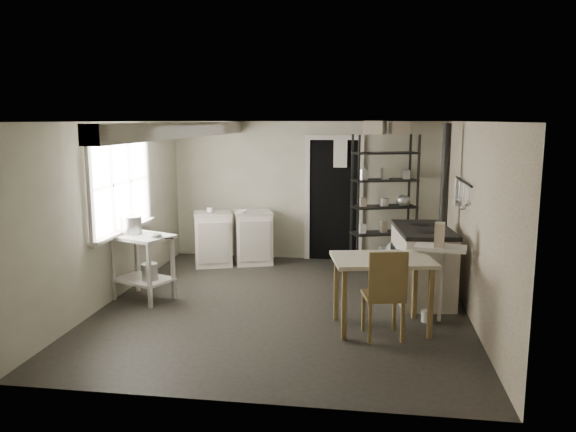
# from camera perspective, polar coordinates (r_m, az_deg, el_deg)

# --- Properties ---
(floor) EXTENTS (5.00, 5.00, 0.00)m
(floor) POSITION_cam_1_polar(r_m,az_deg,el_deg) (7.20, -0.35, -9.07)
(floor) COLOR black
(floor) RESTS_ON ground
(ceiling) EXTENTS (5.00, 5.00, 0.00)m
(ceiling) POSITION_cam_1_polar(r_m,az_deg,el_deg) (6.81, -0.37, 9.57)
(ceiling) COLOR beige
(ceiling) RESTS_ON wall_back
(wall_back) EXTENTS (4.50, 0.02, 2.30)m
(wall_back) POSITION_cam_1_polar(r_m,az_deg,el_deg) (9.36, 1.94, 2.55)
(wall_back) COLOR #B0AC96
(wall_back) RESTS_ON ground
(wall_front) EXTENTS (4.50, 0.02, 2.30)m
(wall_front) POSITION_cam_1_polar(r_m,az_deg,el_deg) (4.51, -5.14, -5.33)
(wall_front) COLOR #B0AC96
(wall_front) RESTS_ON ground
(wall_left) EXTENTS (0.02, 5.00, 2.30)m
(wall_left) POSITION_cam_1_polar(r_m,az_deg,el_deg) (7.58, -17.43, 0.41)
(wall_left) COLOR #B0AC96
(wall_left) RESTS_ON ground
(wall_right) EXTENTS (0.02, 5.00, 2.30)m
(wall_right) POSITION_cam_1_polar(r_m,az_deg,el_deg) (6.95, 18.32, -0.46)
(wall_right) COLOR #B0AC96
(wall_right) RESTS_ON ground
(window) EXTENTS (0.12, 1.76, 1.28)m
(window) POSITION_cam_1_polar(r_m,az_deg,el_deg) (7.70, -16.72, 3.21)
(window) COLOR beige
(window) RESTS_ON wall_left
(doorway) EXTENTS (0.96, 0.10, 2.08)m
(doorway) POSITION_cam_1_polar(r_m,az_deg,el_deg) (9.32, 4.66, 1.56)
(doorway) COLOR beige
(doorway) RESTS_ON ground
(ceiling_beam) EXTENTS (0.18, 5.00, 0.18)m
(ceiling_beam) POSITION_cam_1_polar(r_m,az_deg,el_deg) (7.09, -10.11, 8.62)
(ceiling_beam) COLOR beige
(ceiling_beam) RESTS_ON ceiling
(wallpaper_panel) EXTENTS (0.01, 5.00, 2.30)m
(wallpaper_panel) POSITION_cam_1_polar(r_m,az_deg,el_deg) (6.94, 18.24, -0.46)
(wallpaper_panel) COLOR #B9AD96
(wallpaper_panel) RESTS_ON wall_right
(utensil_rail) EXTENTS (0.06, 1.20, 0.44)m
(utensil_rail) POSITION_cam_1_polar(r_m,az_deg,el_deg) (7.47, 17.25, 3.38)
(utensil_rail) COLOR #B9B9BC
(utensil_rail) RESTS_ON wall_right
(prep_table) EXTENTS (0.90, 0.78, 0.86)m
(prep_table) POSITION_cam_1_polar(r_m,az_deg,el_deg) (7.56, -14.52, -5.28)
(prep_table) COLOR beige
(prep_table) RESTS_ON ground
(stockpot) EXTENTS (0.34, 0.34, 0.30)m
(stockpot) POSITION_cam_1_polar(r_m,az_deg,el_deg) (7.57, -15.66, -1.13)
(stockpot) COLOR #B9B9BC
(stockpot) RESTS_ON prep_table
(saucepan) EXTENTS (0.19, 0.19, 0.09)m
(saucepan) POSITION_cam_1_polar(r_m,az_deg,el_deg) (7.28, -13.33, -2.18)
(saucepan) COLOR #B9B9BC
(saucepan) RESTS_ON prep_table
(bucket) EXTENTS (0.22, 0.22, 0.23)m
(bucket) POSITION_cam_1_polar(r_m,az_deg,el_deg) (7.48, -13.89, -5.54)
(bucket) COLOR #B9B9BC
(bucket) RESTS_ON prep_table
(base_cabinets) EXTENTS (1.41, 0.94, 0.86)m
(base_cabinets) POSITION_cam_1_polar(r_m,az_deg,el_deg) (9.14, -5.59, -2.05)
(base_cabinets) COLOR silver
(base_cabinets) RESTS_ON ground
(mixing_bowl) EXTENTS (0.30, 0.30, 0.06)m
(mixing_bowl) POSITION_cam_1_polar(r_m,az_deg,el_deg) (8.93, -4.86, 0.89)
(mixing_bowl) COLOR white
(mixing_bowl) RESTS_ON base_cabinets
(counter_cup) EXTENTS (0.14, 0.14, 0.09)m
(counter_cup) POSITION_cam_1_polar(r_m,az_deg,el_deg) (8.99, -7.93, 0.98)
(counter_cup) COLOR white
(counter_cup) RESTS_ON base_cabinets
(shelf_rack) EXTENTS (1.07, 0.68, 2.10)m
(shelf_rack) POSITION_cam_1_polar(r_m,az_deg,el_deg) (8.95, 9.72, 0.79)
(shelf_rack) COLOR black
(shelf_rack) RESTS_ON ground
(shelf_jar) EXTENTS (0.09, 0.09, 0.17)m
(shelf_jar) POSITION_cam_1_polar(r_m,az_deg,el_deg) (8.88, 7.74, 3.44)
(shelf_jar) COLOR white
(shelf_jar) RESTS_ON shelf_rack
(storage_box_a) EXTENTS (0.36, 0.33, 0.21)m
(storage_box_a) POSITION_cam_1_polar(r_m,az_deg,el_deg) (8.79, 8.79, 7.60)
(storage_box_a) COLOR #C0B29A
(storage_box_a) RESTS_ON shelf_rack
(storage_box_b) EXTENTS (0.33, 0.31, 0.18)m
(storage_box_b) POSITION_cam_1_polar(r_m,az_deg,el_deg) (8.88, 11.22, 7.42)
(storage_box_b) COLOR #C0B29A
(storage_box_b) RESTS_ON shelf_rack
(stove) EXTENTS (0.80, 1.27, 0.95)m
(stove) POSITION_cam_1_polar(r_m,az_deg,el_deg) (7.54, 13.48, -4.98)
(stove) COLOR silver
(stove) RESTS_ON ground
(stovepipe) EXTENTS (0.12, 0.12, 1.55)m
(stovepipe) POSITION_cam_1_polar(r_m,az_deg,el_deg) (7.80, 15.67, 4.00)
(stovepipe) COLOR black
(stovepipe) RESTS_ON stove
(side_ledge) EXTENTS (0.63, 0.42, 0.90)m
(side_ledge) POSITION_cam_1_polar(r_m,az_deg,el_deg) (6.77, 15.06, -6.81)
(side_ledge) COLOR beige
(side_ledge) RESTS_ON ground
(oats_box) EXTENTS (0.13, 0.19, 0.27)m
(oats_box) POSITION_cam_1_polar(r_m,az_deg,el_deg) (6.60, 15.13, -2.05)
(oats_box) COLOR #C0B29A
(oats_box) RESTS_ON side_ledge
(work_table) EXTENTS (1.21, 0.95, 0.82)m
(work_table) POSITION_cam_1_polar(r_m,az_deg,el_deg) (6.40, 9.46, -8.03)
(work_table) COLOR beige
(work_table) RESTS_ON ground
(table_cup) EXTENTS (0.12, 0.12, 0.10)m
(table_cup) POSITION_cam_1_polar(r_m,az_deg,el_deg) (6.23, 11.29, -4.47)
(table_cup) COLOR white
(table_cup) RESTS_ON work_table
(chair) EXTENTS (0.49, 0.50, 0.99)m
(chair) POSITION_cam_1_polar(r_m,az_deg,el_deg) (6.15, 9.64, -7.76)
(chair) COLOR brown
(chair) RESTS_ON ground
(flour_sack) EXTENTS (0.46, 0.43, 0.45)m
(flour_sack) POSITION_cam_1_polar(r_m,az_deg,el_deg) (9.04, 10.97, -3.75)
(flour_sack) COLOR silver
(flour_sack) RESTS_ON ground
(floor_crock) EXTENTS (0.14, 0.14, 0.13)m
(floor_crock) POSITION_cam_1_polar(r_m,az_deg,el_deg) (6.81, 13.83, -9.79)
(floor_crock) COLOR white
(floor_crock) RESTS_ON ground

